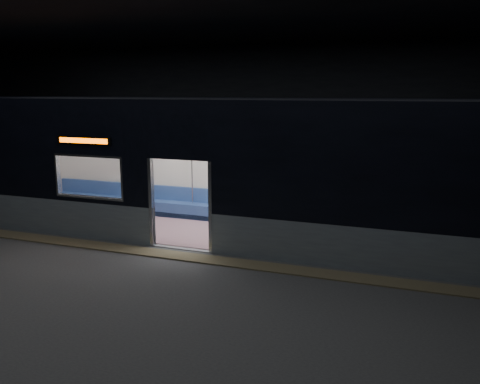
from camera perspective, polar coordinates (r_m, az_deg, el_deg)
The scene contains 7 objects.
station_floor at distance 10.80m, azimuth -9.11°, elevation -7.96°, with size 24.00×14.00×0.01m, color #47494C.
station_envelope at distance 10.20m, azimuth -9.77°, elevation 11.88°, with size 24.00×14.00×5.00m.
tactile_strip at distance 11.25m, azimuth -7.73°, elevation -7.02°, with size 22.80×0.50×0.03m, color #8C7F59.
metro_car at distance 12.59m, azimuth -3.70°, elevation 3.59°, with size 18.00×3.04×3.35m.
passenger at distance 12.92m, azimuth 9.14°, elevation -1.12°, with size 0.40×0.67×1.33m.
handbag at distance 12.75m, azimuth 8.78°, elevation -1.79°, with size 0.27×0.24×0.14m, color black.
transit_map at distance 12.94m, azimuth 13.88°, elevation 1.91°, with size 1.05×0.03×0.68m, color white.
Camera 1 is at (5.09, -8.84, 3.55)m, focal length 38.00 mm.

